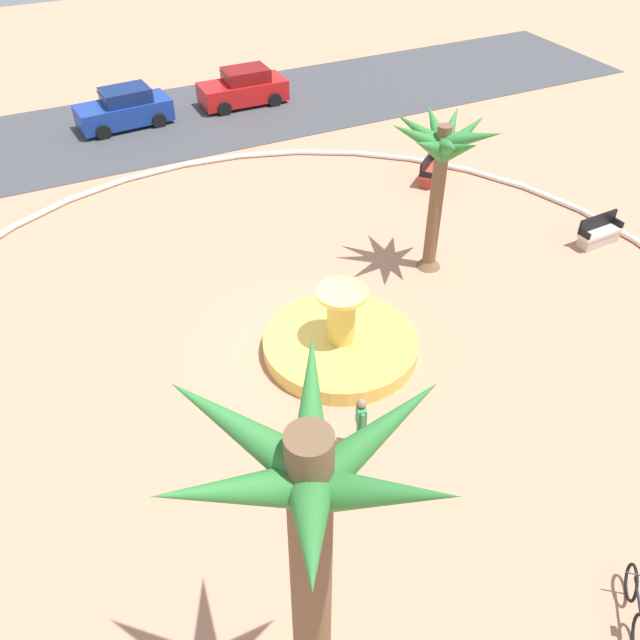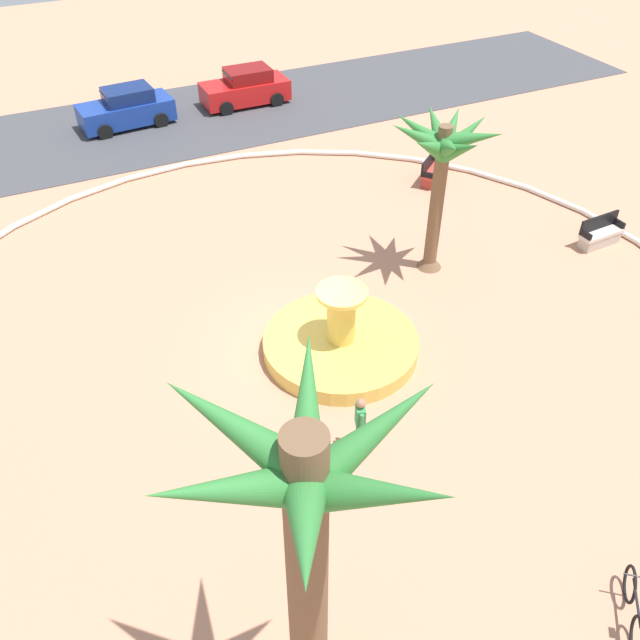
{
  "view_description": "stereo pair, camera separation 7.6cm",
  "coord_description": "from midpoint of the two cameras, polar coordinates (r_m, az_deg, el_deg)",
  "views": [
    {
      "loc": [
        -5.73,
        -12.38,
        12.14
      ],
      "look_at": [
        0.2,
        -0.14,
        1.0
      ],
      "focal_mm": 37.58,
      "sensor_mm": 36.0,
      "label": 1
    },
    {
      "loc": [
        -5.66,
        -12.41,
        12.14
      ],
      "look_at": [
        0.2,
        -0.14,
        1.0
      ],
      "focal_mm": 37.58,
      "sensor_mm": 36.0,
      "label": 2
    }
  ],
  "objects": [
    {
      "name": "parked_car_second",
      "position": [
        33.12,
        -6.61,
        19.02
      ],
      "size": [
        4.0,
        1.93,
        1.67
      ],
      "color": "red",
      "rests_on": "ground"
    },
    {
      "name": "bench_southeast",
      "position": [
        26.42,
        9.33,
        12.29
      ],
      "size": [
        1.56,
        1.4,
        1.0
      ],
      "color": "#B73D33",
      "rests_on": "ground"
    },
    {
      "name": "person_cyclist_photo",
      "position": [
        15.08,
        3.35,
        -8.72
      ],
      "size": [
        0.3,
        0.5,
        1.68
      ],
      "color": "#33333D",
      "rests_on": "ground"
    },
    {
      "name": "parked_car_leftmost",
      "position": [
        31.76,
        -16.4,
        16.85
      ],
      "size": [
        4.12,
        2.16,
        1.67
      ],
      "color": "navy",
      "rests_on": "ground"
    },
    {
      "name": "palm_tree_mid_plaza",
      "position": [
        19.69,
        10.22,
        13.73
      ],
      "size": [
        3.08,
        3.18,
        4.93
      ],
      "color": "brown",
      "rests_on": "ground"
    },
    {
      "name": "ground_plane",
      "position": [
        18.26,
        -0.86,
        -2.35
      ],
      "size": [
        80.0,
        80.0,
        0.0
      ],
      "primitive_type": "plane",
      "color": "tan"
    },
    {
      "name": "plaza_curb",
      "position": [
        18.2,
        -0.87,
        -2.11
      ],
      "size": [
        24.12,
        24.12,
        0.2
      ],
      "primitive_type": "torus",
      "color": "silver",
      "rests_on": "ground"
    },
    {
      "name": "street_asphalt",
      "position": [
        31.81,
        -14.08,
        15.78
      ],
      "size": [
        48.0,
        8.0,
        0.03
      ],
      "primitive_type": "cube",
      "color": "#424247",
      "rests_on": "ground"
    },
    {
      "name": "fountain",
      "position": [
        17.97,
        1.64,
        -1.92
      ],
      "size": [
        4.17,
        4.17,
        2.02
      ],
      "color": "gold",
      "rests_on": "ground"
    },
    {
      "name": "palm_tree_by_curb",
      "position": [
        8.7,
        -1.11,
        -18.35
      ],
      "size": [
        3.65,
        3.52,
        7.02
      ],
      "color": "brown",
      "rests_on": "ground"
    },
    {
      "name": "bicycle_red_frame",
      "position": [
        14.42,
        25.13,
        -21.27
      ],
      "size": [
        1.12,
        1.39,
        0.94
      ],
      "color": "black",
      "rests_on": "ground"
    },
    {
      "name": "bench_west",
      "position": [
        24.04,
        22.56,
        6.73
      ],
      "size": [
        1.62,
        0.58,
        1.0
      ],
      "color": "beige",
      "rests_on": "ground"
    }
  ]
}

